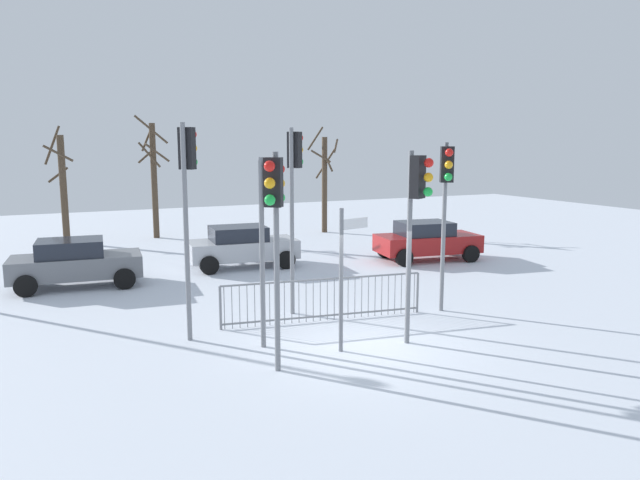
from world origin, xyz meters
TOP-DOWN VIEW (x-y plane):
  - ground_plane at (0.00, 0.00)m, footprint 60.00×60.00m
  - traffic_light_rear_right at (-1.89, 0.66)m, footprint 0.57×0.34m
  - traffic_light_mid_right at (-2.33, -0.85)m, footprint 0.44×0.49m
  - traffic_light_mid_left at (-3.29, 1.91)m, footprint 0.46×0.48m
  - traffic_light_foreground_left at (0.99, -0.54)m, footprint 0.41×0.52m
  - traffic_light_rear_left at (3.10, 1.26)m, footprint 0.40×0.53m
  - traffic_light_foreground_right at (-0.38, 2.88)m, footprint 0.48×0.45m
  - direction_sign_post at (-0.59, -0.26)m, footprint 0.77×0.26m
  - pedestrian_guard_railing at (-0.03, 1.88)m, footprint 5.11×0.78m
  - car_silver_far at (0.12, 9.02)m, footprint 3.92×2.18m
  - car_red_near at (6.84, 7.31)m, footprint 4.00×2.37m
  - car_grey_trailing at (-5.41, 8.32)m, footprint 3.93×2.19m
  - bare_tree_left at (-1.48, 17.15)m, footprint 1.53×1.57m
  - bare_tree_centre at (-5.36, 17.45)m, footprint 1.20×1.46m
  - bare_tree_right at (6.45, 15.47)m, footprint 1.58×1.57m

SIDE VIEW (x-z plane):
  - ground_plane at x=0.00m, z-range 0.00..0.00m
  - pedestrian_guard_railing at x=-0.03m, z-range 0.02..1.09m
  - car_silver_far at x=0.12m, z-range 0.03..1.50m
  - car_red_near at x=6.84m, z-range 0.03..1.50m
  - car_grey_trailing at x=-5.41m, z-range 0.03..1.50m
  - direction_sign_post at x=-0.59m, z-range 0.19..3.23m
  - bare_tree_centre at x=-5.36m, z-range -0.06..5.09m
  - bare_tree_right at x=6.45m, z-range -0.02..5.18m
  - bare_tree_left at x=-1.48m, z-range 0.06..5.68m
  - traffic_light_rear_right at x=-1.89m, z-range 0.95..5.03m
  - traffic_light_mid_right at x=-2.33m, z-range 0.98..5.18m
  - traffic_light_foreground_left at x=0.99m, z-range 0.98..5.19m
  - traffic_light_rear_left at x=3.10m, z-range 1.02..5.41m
  - traffic_light_foreground_right at x=-0.38m, z-range 1.10..5.84m
  - traffic_light_mid_left at x=-3.29m, z-range 1.11..5.91m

